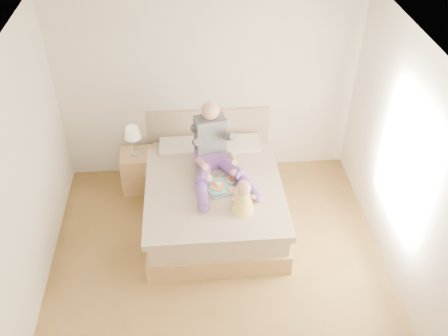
{
  "coord_description": "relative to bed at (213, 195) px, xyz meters",
  "views": [
    {
      "loc": [
        -0.25,
        -3.79,
        4.61
      ],
      "look_at": [
        0.13,
        1.01,
        0.81
      ],
      "focal_mm": 40.0,
      "sensor_mm": 36.0,
      "label": 1
    }
  ],
  "objects": [
    {
      "name": "baby",
      "position": [
        0.31,
        -0.63,
        0.47
      ],
      "size": [
        0.29,
        0.39,
        0.43
      ],
      "rotation": [
        0.0,
        0.0,
        0.07
      ],
      "color": "#FFE150",
      "rests_on": "bed"
    },
    {
      "name": "adult",
      "position": [
        0.03,
        0.15,
        0.57
      ],
      "size": [
        0.81,
        1.19,
        0.94
      ],
      "rotation": [
        0.0,
        0.0,
        0.2
      ],
      "color": "#60388C",
      "rests_on": "bed"
    },
    {
      "name": "room",
      "position": [
        0.08,
        -1.08,
        1.19
      ],
      "size": [
        4.02,
        4.22,
        2.71
      ],
      "color": "brown",
      "rests_on": "ground"
    },
    {
      "name": "tray",
      "position": [
        0.13,
        -0.19,
        0.32
      ],
      "size": [
        0.57,
        0.51,
        0.14
      ],
      "rotation": [
        0.0,
        0.0,
        0.35
      ],
      "color": "silver",
      "rests_on": "bed"
    },
    {
      "name": "bed",
      "position": [
        0.0,
        0.0,
        0.0
      ],
      "size": [
        1.7,
        2.18,
        1.0
      ],
      "color": "#9E794A",
      "rests_on": "ground"
    },
    {
      "name": "lamp",
      "position": [
        -1.02,
        0.6,
        0.59
      ],
      "size": [
        0.22,
        0.22,
        0.44
      ],
      "color": "silver",
      "rests_on": "nightstand"
    },
    {
      "name": "nightstand",
      "position": [
        -1.0,
        0.62,
        -0.03
      ],
      "size": [
        0.48,
        0.43,
        0.57
      ],
      "rotation": [
        0.0,
        0.0,
        0.03
      ],
      "color": "#9E794A",
      "rests_on": "ground"
    }
  ]
}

